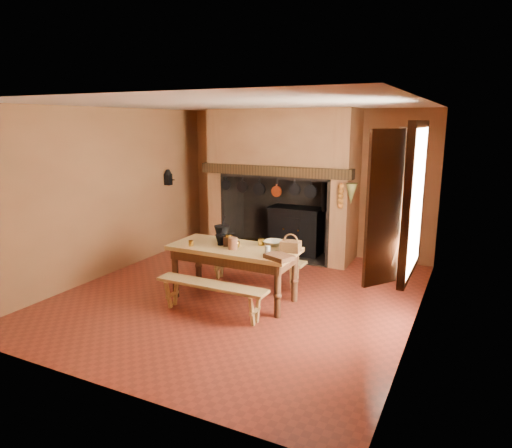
{
  "coord_description": "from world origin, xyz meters",
  "views": [
    {
      "loc": [
        3.09,
        -5.72,
        2.57
      ],
      "look_at": [
        0.13,
        0.3,
        1.06
      ],
      "focal_mm": 32.0,
      "sensor_mm": 36.0,
      "label": 1
    }
  ],
  "objects": [
    {
      "name": "iron_range",
      "position": [
        -0.04,
        2.45,
        0.48
      ],
      "size": [
        1.12,
        0.55,
        1.6
      ],
      "color": "black",
      "rests_on": "floor"
    },
    {
      "name": "glass_jar",
      "position": [
        0.62,
        -0.34,
        0.87
      ],
      "size": [
        0.08,
        0.08,
        0.13
      ],
      "primitive_type": "cylinder",
      "rotation": [
        0.0,
        0.0,
        -0.11
      ],
      "color": "beige",
      "rests_on": "work_table"
    },
    {
      "name": "hearth_pans",
      "position": [
        -1.05,
        2.22,
        0.09
      ],
      "size": [
        0.51,
        0.62,
        0.2
      ],
      "color": "#B58C29",
      "rests_on": "floor"
    },
    {
      "name": "wall_coffee_mill",
      "position": [
        -2.42,
        1.55,
        1.52
      ],
      "size": [
        0.23,
        0.16,
        0.31
      ],
      "color": "black",
      "rests_on": "wall_left"
    },
    {
      "name": "hanging_pans",
      "position": [
        -0.34,
        1.81,
        1.36
      ],
      "size": [
        1.92,
        0.29,
        0.27
      ],
      "color": "black",
      "rests_on": "chimney_breast"
    },
    {
      "name": "wicker_basket",
      "position": [
        0.83,
        -0.05,
        0.89
      ],
      "size": [
        0.28,
        0.22,
        0.26
      ],
      "rotation": [
        0.0,
        0.0,
        0.1
      ],
      "color": "#4C2C16",
      "rests_on": "work_table"
    },
    {
      "name": "mortar_small",
      "position": [
        -0.21,
        -0.19,
        0.89
      ],
      "size": [
        0.15,
        0.15,
        0.26
      ],
      "rotation": [
        0.0,
        0.0,
        -0.34
      ],
      "color": "black",
      "rests_on": "work_table"
    },
    {
      "name": "wall_right",
      "position": [
        2.5,
        0.0,
        1.4
      ],
      "size": [
        0.02,
        5.5,
        2.8
      ],
      "primitive_type": "cube",
      "color": "#94633B",
      "rests_on": "floor"
    },
    {
      "name": "floor",
      "position": [
        0.0,
        0.0,
        0.0
      ],
      "size": [
        5.5,
        5.5,
        0.0
      ],
      "primitive_type": "plane",
      "color": "maroon",
      "rests_on": "ground"
    },
    {
      "name": "brass_mug_a",
      "position": [
        -0.56,
        -0.43,
        0.85
      ],
      "size": [
        0.09,
        0.09,
        0.08
      ],
      "primitive_type": "cylinder",
      "rotation": [
        0.0,
        0.0,
        0.21
      ],
      "color": "#B58C29",
      "rests_on": "work_table"
    },
    {
      "name": "chimney_breast",
      "position": [
        -0.3,
        2.31,
        1.81
      ],
      "size": [
        2.95,
        0.96,
        2.8
      ],
      "color": "#94633B",
      "rests_on": "floor"
    },
    {
      "name": "work_table",
      "position": [
        0.0,
        -0.17,
        0.68
      ],
      "size": [
        1.86,
        0.83,
        0.81
      ],
      "color": "tan",
      "rests_on": "floor"
    },
    {
      "name": "wall_front",
      "position": [
        0.0,
        -2.75,
        1.4
      ],
      "size": [
        5.0,
        0.02,
        2.8
      ],
      "primitive_type": "cube",
      "color": "#94633B",
      "rests_on": "floor"
    },
    {
      "name": "window",
      "position": [
        2.35,
        -0.4,
        1.7
      ],
      "size": [
        0.39,
        1.75,
        1.76
      ],
      "color": "white",
      "rests_on": "wall_right"
    },
    {
      "name": "wall_left",
      "position": [
        -2.5,
        0.0,
        1.4
      ],
      "size": [
        0.02,
        5.5,
        2.8
      ],
      "primitive_type": "cube",
      "color": "#94633B",
      "rests_on": "floor"
    },
    {
      "name": "bench_back",
      "position": [
        0.0,
        0.52,
        0.35
      ],
      "size": [
        1.65,
        0.29,
        0.46
      ],
      "color": "tan",
      "rests_on": "floor"
    },
    {
      "name": "ceiling",
      "position": [
        0.0,
        0.0,
        2.8
      ],
      "size": [
        5.5,
        5.5,
        0.0
      ],
      "primitive_type": "plane",
      "rotation": [
        3.14,
        0.0,
        0.0
      ],
      "color": "silver",
      "rests_on": "back_wall"
    },
    {
      "name": "mixing_bowl",
      "position": [
        0.49,
        0.14,
        0.84
      ],
      "size": [
        0.31,
        0.31,
        0.07
      ],
      "primitive_type": "imported",
      "rotation": [
        0.0,
        0.0,
        -0.07
      ],
      "color": "tan",
      "rests_on": "work_table"
    },
    {
      "name": "brass_cup",
      "position": [
        0.07,
        -0.24,
        0.86
      ],
      "size": [
        0.13,
        0.13,
        0.1
      ],
      "primitive_type": "imported",
      "rotation": [
        0.0,
        0.0,
        -0.04
      ],
      "color": "#B58C29",
      "rests_on": "work_table"
    },
    {
      "name": "bench_front",
      "position": [
        0.0,
        -0.81,
        0.34
      ],
      "size": [
        1.61,
        0.28,
        0.45
      ],
      "color": "tan",
      "rests_on": "floor"
    },
    {
      "name": "coffee_grinder",
      "position": [
        -0.09,
        -0.17,
        0.88
      ],
      "size": [
        0.19,
        0.17,
        0.2
      ],
      "rotation": [
        0.0,
        0.0,
        0.39
      ],
      "color": "#3B2212",
      "rests_on": "work_table"
    },
    {
      "name": "onion_string",
      "position": [
        1.0,
        1.79,
        1.33
      ],
      "size": [
        0.12,
        0.1,
        0.46
      ],
      "primitive_type": null,
      "color": "#A8681F",
      "rests_on": "chimney_breast"
    },
    {
      "name": "brass_mug_b",
      "position": [
        0.32,
        0.07,
        0.86
      ],
      "size": [
        0.09,
        0.09,
        0.1
      ],
      "primitive_type": "cylinder",
      "rotation": [
        0.0,
        0.0,
        -0.05
      ],
      "color": "#B58C29",
      "rests_on": "work_table"
    },
    {
      "name": "herb_bunch",
      "position": [
        1.18,
        1.79,
        1.38
      ],
      "size": [
        0.2,
        0.2,
        0.35
      ],
      "primitive_type": "cone",
      "rotation": [
        3.14,
        0.0,
        0.0
      ],
      "color": "brown",
      "rests_on": "chimney_breast"
    },
    {
      "name": "mortar_large",
      "position": [
        -0.3,
        0.01,
        0.94
      ],
      "size": [
        0.24,
        0.24,
        0.41
      ],
      "rotation": [
        0.0,
        0.0,
        0.07
      ],
      "color": "black",
      "rests_on": "work_table"
    },
    {
      "name": "wooden_tray",
      "position": [
        0.83,
        -0.45,
        0.84
      ],
      "size": [
        0.42,
        0.37,
        0.06
      ],
      "primitive_type": "cube",
      "rotation": [
        0.0,
        0.0,
        -0.4
      ],
      "color": "#3B2212",
      "rests_on": "work_table"
    },
    {
      "name": "back_wall",
      "position": [
        0.0,
        2.75,
        1.4
      ],
      "size": [
        5.0,
        0.02,
        2.8
      ],
      "primitive_type": "cube",
      "color": "#94633B",
      "rests_on": "floor"
    },
    {
      "name": "stoneware_crock",
      "position": [
        0.06,
        -0.3,
        0.89
      ],
      "size": [
        0.14,
        0.14,
        0.17
      ],
      "primitive_type": "cylinder",
      "rotation": [
        0.0,
        0.0,
        0.04
      ],
      "color": "brown",
      "rests_on": "work_table"
    }
  ]
}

